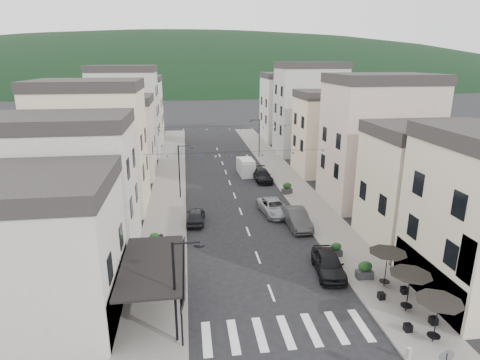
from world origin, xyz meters
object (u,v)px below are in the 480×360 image
object	(u,v)px
parked_car_a	(328,263)
pedestrian_b	(162,243)
parked_car_d	(262,175)
parked_car_b	(297,218)
delivery_van	(246,166)
parked_car_c	(274,207)
pedestrian_a	(155,270)
parked_car_e	(196,216)

from	to	relation	value
parked_car_a	pedestrian_b	bearing A→B (deg)	165.13
pedestrian_b	parked_car_d	bearing A→B (deg)	82.32
parked_car_a	parked_car_d	bearing A→B (deg)	97.32
parked_car_b	delivery_van	world-z (taller)	delivery_van
pedestrian_b	parked_car_c	bearing A→B (deg)	58.73
pedestrian_a	pedestrian_b	size ratio (longest dim) A/B	1.11
parked_car_e	pedestrian_a	size ratio (longest dim) A/B	2.35
parked_car_a	parked_car_b	xyz separation A→B (m)	(0.00, 8.49, 0.03)
parked_car_a	parked_car_b	size ratio (longest dim) A/B	0.94
delivery_van	pedestrian_b	size ratio (longest dim) A/B	2.95
pedestrian_a	parked_car_e	bearing A→B (deg)	64.20
parked_car_d	delivery_van	distance (m)	3.69
parked_car_a	parked_car_d	size ratio (longest dim) A/B	0.95
parked_car_a	parked_car_b	world-z (taller)	parked_car_b
parked_car_c	parked_car_e	xyz separation A→B (m)	(-7.79, -1.24, -0.02)
parked_car_c	delivery_van	world-z (taller)	delivery_van
parked_car_a	delivery_van	distance (m)	26.69
parked_car_d	delivery_van	xyz separation A→B (m)	(-1.64, 3.29, 0.35)
parked_car_a	parked_car_c	xyz separation A→B (m)	(-1.41, 11.95, -0.09)
parked_car_c	pedestrian_a	world-z (taller)	pedestrian_a
parked_car_a	pedestrian_b	world-z (taller)	pedestrian_b
parked_car_a	pedestrian_b	xyz separation A→B (m)	(-12.02, 4.67, 0.11)
delivery_van	pedestrian_b	world-z (taller)	delivery_van
parked_car_b	parked_car_c	xyz separation A→B (m)	(-1.41, 3.46, -0.11)
parked_car_e	delivery_van	xyz separation A→B (m)	(7.17, 15.90, 0.37)
pedestrian_a	pedestrian_b	distance (m)	4.31
delivery_van	parked_car_c	bearing A→B (deg)	-90.31
parked_car_e	parked_car_c	bearing A→B (deg)	-166.33
delivery_van	pedestrian_b	distance (m)	24.11
parked_car_a	parked_car_b	distance (m)	8.49
parked_car_b	pedestrian_b	size ratio (longest dim) A/B	3.19
parked_car_c	parked_car_b	bearing A→B (deg)	-74.75
parked_car_a	parked_car_e	world-z (taller)	parked_car_a
parked_car_b	parked_car_d	bearing A→B (deg)	90.35
parked_car_a	parked_car_c	bearing A→B (deg)	103.07
parked_car_d	parked_car_c	bearing A→B (deg)	-96.81
parked_car_a	parked_car_d	distance (m)	23.32
parked_car_c	pedestrian_a	xyz separation A→B (m)	(-10.86, -11.59, 0.28)
parked_car_d	parked_car_e	bearing A→B (deg)	-126.63
parked_car_a	pedestrian_b	size ratio (longest dim) A/B	2.99
parked_car_e	pedestrian_b	bearing A→B (deg)	69.62
parked_car_b	parked_car_e	xyz separation A→B (m)	(-9.20, 2.21, -0.13)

